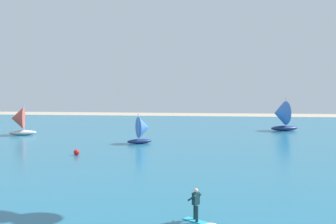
{
  "coord_description": "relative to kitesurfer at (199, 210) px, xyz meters",
  "views": [
    {
      "loc": [
        3.53,
        -4.46,
        6.69
      ],
      "look_at": [
        0.7,
        18.04,
        5.42
      ],
      "focal_mm": 44.93,
      "sensor_mm": 36.0,
      "label": 1
    }
  ],
  "objects": [
    {
      "name": "ocean",
      "position": [
        -2.5,
        35.0,
        -0.65
      ],
      "size": [
        160.0,
        90.0,
        0.1
      ],
      "primitive_type": "cube",
      "color": "#236B89",
      "rests_on": "ground"
    },
    {
      "name": "marker_buoy",
      "position": [
        -13.08,
        19.36,
        -0.31
      ],
      "size": [
        0.58,
        0.58,
        0.58
      ],
      "primitive_type": "sphere",
      "color": "red",
      "rests_on": "ocean"
    },
    {
      "name": "kitesurfer",
      "position": [
        0.0,
        0.0,
        0.0
      ],
      "size": [
        1.88,
        1.66,
        1.67
      ],
      "color": "#26B2CC",
      "rests_on": "ocean"
    },
    {
      "name": "sailboat_center_horizon",
      "position": [
        -27.27,
        35.56,
        1.45
      ],
      "size": [
        3.99,
        3.53,
        4.48
      ],
      "color": "silver",
      "rests_on": "ocean"
    },
    {
      "name": "sailboat_anchored_offshore",
      "position": [
        10.32,
        46.33,
        1.78
      ],
      "size": [
        4.63,
        4.09,
        5.2
      ],
      "color": "navy",
      "rests_on": "ocean"
    },
    {
      "name": "sailboat_mid_left",
      "position": [
        -8.19,
        28.92,
        1.06
      ],
      "size": [
        3.24,
        2.89,
        3.62
      ],
      "color": "navy",
      "rests_on": "ocean"
    }
  ]
}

